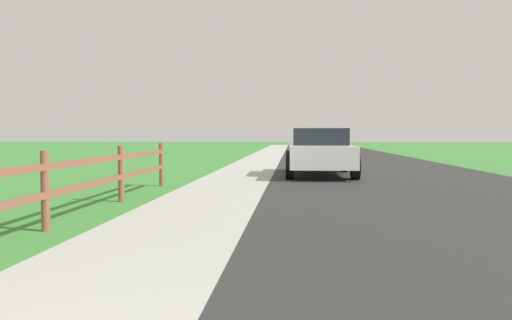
% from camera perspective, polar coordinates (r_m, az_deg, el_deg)
% --- Properties ---
extents(ground_plane, '(120.00, 120.00, 0.00)m').
position_cam_1_polar(ground_plane, '(25.55, 2.81, 0.09)').
color(ground_plane, '#3E8437').
extents(road_asphalt, '(7.00, 66.00, 0.01)m').
position_cam_1_polar(road_asphalt, '(27.69, 10.18, 0.27)').
color(road_asphalt, '#2C2C2C').
rests_on(road_asphalt, ground).
extents(curb_concrete, '(6.00, 66.00, 0.01)m').
position_cam_1_polar(curb_concrete, '(27.78, -3.28, 0.32)').
color(curb_concrete, '#B0AFA5').
rests_on(curb_concrete, ground).
extents(grass_verge, '(5.00, 66.00, 0.00)m').
position_cam_1_polar(grass_verge, '(28.01, -6.32, 0.33)').
color(grass_verge, '#3E8437').
rests_on(grass_verge, ground).
extents(rail_fence, '(0.11, 11.51, 1.04)m').
position_cam_1_polar(rail_fence, '(7.00, -22.55, -2.53)').
color(rail_fence, brown).
rests_on(rail_fence, ground).
extents(parked_suv_white, '(2.06, 4.62, 1.42)m').
position_cam_1_polar(parked_suv_white, '(15.58, 7.11, 0.96)').
color(parked_suv_white, white).
rests_on(parked_suv_white, ground).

